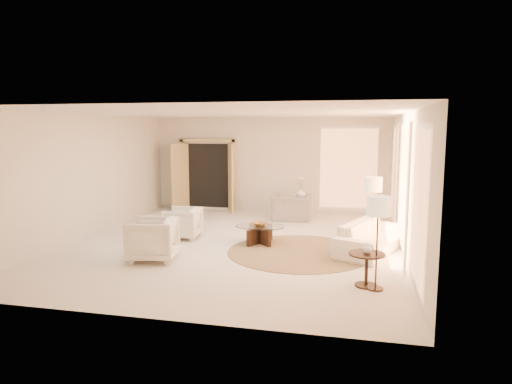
% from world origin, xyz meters
% --- Properties ---
extents(room, '(7.04, 8.04, 2.83)m').
position_xyz_m(room, '(0.00, 0.00, 1.40)').
color(room, beige).
rests_on(room, ground).
extents(windows_right, '(0.10, 6.40, 2.40)m').
position_xyz_m(windows_right, '(3.45, 0.10, 1.35)').
color(windows_right, '#FFA566').
rests_on(windows_right, room).
extents(window_back_corner, '(1.70, 0.10, 2.40)m').
position_xyz_m(window_back_corner, '(2.30, 3.95, 1.35)').
color(window_back_corner, '#FFA566').
rests_on(window_back_corner, room).
extents(curtains_right, '(0.06, 5.20, 2.60)m').
position_xyz_m(curtains_right, '(3.40, 1.00, 1.30)').
color(curtains_right, beige).
rests_on(curtains_right, room).
extents(french_doors, '(1.95, 0.66, 2.16)m').
position_xyz_m(french_doors, '(-1.90, 3.82, 1.07)').
color(french_doors, tan).
rests_on(french_doors, room).
extents(area_rug, '(3.55, 3.55, 0.01)m').
position_xyz_m(area_rug, '(1.45, -0.33, 0.01)').
color(area_rug, '#483420').
rests_on(area_rug, room).
extents(sofa, '(1.55, 2.28, 0.62)m').
position_xyz_m(sofa, '(2.90, 0.05, 0.31)').
color(sofa, white).
rests_on(sofa, room).
extents(armchair_left, '(0.74, 0.79, 0.77)m').
position_xyz_m(armchair_left, '(-1.29, 0.28, 0.38)').
color(armchair_left, white).
rests_on(armchair_left, room).
extents(armchair_right, '(0.95, 1.00, 0.88)m').
position_xyz_m(armchair_right, '(-1.19, -1.48, 0.44)').
color(armchair_right, white).
rests_on(armchair_right, room).
extents(accent_chair, '(1.11, 0.77, 0.93)m').
position_xyz_m(accent_chair, '(0.83, 2.88, 0.47)').
color(accent_chair, gray).
rests_on(accent_chair, room).
extents(coffee_table, '(1.22, 1.22, 0.40)m').
position_xyz_m(coffee_table, '(0.54, 0.17, 0.25)').
color(coffee_table, black).
rests_on(coffee_table, room).
extents(end_table, '(0.57, 0.57, 0.54)m').
position_xyz_m(end_table, '(2.76, -2.08, 0.37)').
color(end_table, black).
rests_on(end_table, room).
extents(side_table, '(0.53, 0.53, 0.61)m').
position_xyz_m(side_table, '(1.08, 2.88, 0.37)').
color(side_table, black).
rests_on(side_table, room).
extents(floor_lamp_near, '(0.36, 0.36, 1.49)m').
position_xyz_m(floor_lamp_near, '(2.90, 0.46, 1.26)').
color(floor_lamp_near, black).
rests_on(floor_lamp_near, room).
extents(floor_lamp_far, '(0.36, 0.36, 1.47)m').
position_xyz_m(floor_lamp_far, '(2.90, -2.21, 1.25)').
color(floor_lamp_far, black).
rests_on(floor_lamp_far, room).
extents(bowl, '(0.40, 0.40, 0.07)m').
position_xyz_m(bowl, '(0.54, 0.17, 0.44)').
color(bowl, brown).
rests_on(bowl, coffee_table).
extents(end_vase, '(0.21, 0.21, 0.16)m').
position_xyz_m(end_vase, '(2.76, -2.08, 0.62)').
color(end_vase, silver).
rests_on(end_vase, end_table).
extents(side_vase, '(0.30, 0.30, 0.26)m').
position_xyz_m(side_vase, '(1.08, 2.88, 0.74)').
color(side_vase, silver).
rests_on(side_vase, side_table).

